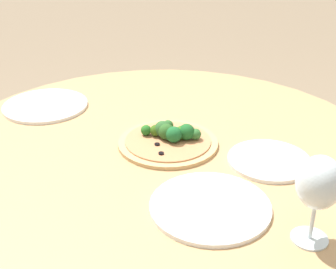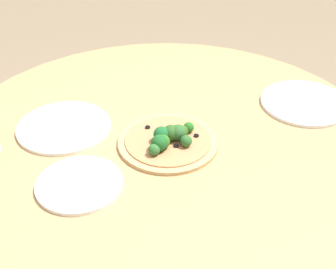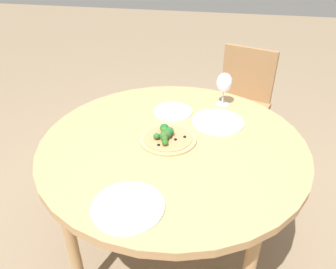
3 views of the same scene
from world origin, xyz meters
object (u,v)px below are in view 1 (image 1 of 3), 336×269
pizza (169,139)px  plate_far (210,206)px  wine_glass (319,184)px  plate_side (269,160)px  plate_near (45,106)px

pizza → plate_far: bearing=-48.0°
wine_glass → plate_side: 0.32m
pizza → plate_side: 0.27m
wine_glass → pizza: bearing=150.3°
pizza → plate_near: bearing=173.4°
wine_glass → plate_far: size_ratio=0.71×
pizza → plate_far: pizza is taller
plate_far → plate_side: size_ratio=1.26×
plate_near → plate_side: size_ratio=1.27×
plate_side → plate_far: bearing=-104.7°
plate_far → pizza: bearing=132.0°
pizza → wine_glass: (0.41, -0.23, 0.11)m
pizza → plate_far: (0.20, -0.22, -0.01)m
pizza → wine_glass: 0.49m
pizza → plate_side: (0.27, 0.02, -0.01)m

